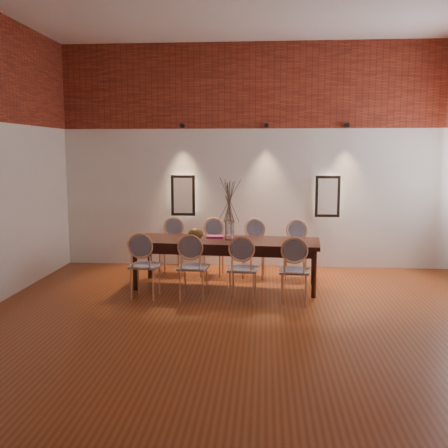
# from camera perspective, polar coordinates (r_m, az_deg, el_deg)

# --- Properties ---
(floor) EXTENTS (7.00, 7.00, 0.02)m
(floor) POSITION_cam_1_polar(r_m,az_deg,el_deg) (6.36, 2.61, -11.46)
(floor) COLOR brown
(floor) RESTS_ON ground
(wall_back) EXTENTS (7.00, 0.10, 4.00)m
(wall_back) POSITION_cam_1_polar(r_m,az_deg,el_deg) (9.55, 3.40, 7.32)
(wall_back) COLOR silver
(wall_back) RESTS_ON ground
(wall_front) EXTENTS (7.00, 0.10, 4.00)m
(wall_front) POSITION_cam_1_polar(r_m,az_deg,el_deg) (2.45, 0.14, 5.59)
(wall_front) COLOR silver
(wall_front) RESTS_ON ground
(brick_band_back) EXTENTS (7.00, 0.02, 1.50)m
(brick_band_back) POSITION_cam_1_polar(r_m,az_deg,el_deg) (9.55, 3.45, 14.84)
(brick_band_back) COLOR maroon
(brick_band_back) RESTS_ON ground
(niche_left) EXTENTS (0.36, 0.06, 0.66)m
(niche_left) POSITION_cam_1_polar(r_m,az_deg,el_deg) (9.59, -4.45, 3.12)
(niche_left) COLOR #FFEAC6
(niche_left) RESTS_ON wall_back
(niche_right) EXTENTS (0.36, 0.06, 0.66)m
(niche_right) POSITION_cam_1_polar(r_m,az_deg,el_deg) (9.54, 11.19, 2.97)
(niche_right) COLOR #FFEAC6
(niche_right) RESTS_ON wall_back
(spot_fixture_left) EXTENTS (0.08, 0.10, 0.08)m
(spot_fixture_left) POSITION_cam_1_polar(r_m,az_deg,el_deg) (9.54, -4.56, 10.61)
(spot_fixture_left) COLOR black
(spot_fixture_left) RESTS_ON wall_back
(spot_fixture_mid) EXTENTS (0.08, 0.10, 0.08)m
(spot_fixture_mid) POSITION_cam_1_polar(r_m,az_deg,el_deg) (9.43, 4.64, 10.64)
(spot_fixture_mid) COLOR black
(spot_fixture_mid) RESTS_ON wall_back
(spot_fixture_right) EXTENTS (0.08, 0.10, 0.08)m
(spot_fixture_right) POSITION_cam_1_polar(r_m,az_deg,el_deg) (9.53, 13.23, 10.43)
(spot_fixture_right) COLOR black
(spot_fixture_right) RESTS_ON wall_back
(dining_table) EXTENTS (2.90, 1.13, 0.75)m
(dining_table) POSITION_cam_1_polar(r_m,az_deg,el_deg) (8.12, 0.22, -4.33)
(dining_table) COLOR black
(dining_table) RESTS_ON floor
(chair_near_a) EXTENTS (0.47, 0.47, 0.94)m
(chair_near_a) POSITION_cam_1_polar(r_m,az_deg,el_deg) (7.64, -8.57, -4.48)
(chair_near_a) COLOR tan
(chair_near_a) RESTS_ON floor
(chair_near_b) EXTENTS (0.47, 0.47, 0.94)m
(chair_near_b) POSITION_cam_1_polar(r_m,az_deg,el_deg) (7.46, -3.35, -4.71)
(chair_near_b) COLOR tan
(chair_near_b) RESTS_ON floor
(chair_near_c) EXTENTS (0.47, 0.47, 0.94)m
(chair_near_c) POSITION_cam_1_polar(r_m,az_deg,el_deg) (7.34, 2.10, -4.90)
(chair_near_c) COLOR tan
(chair_near_c) RESTS_ON floor
(chair_near_d) EXTENTS (0.47, 0.47, 0.94)m
(chair_near_d) POSITION_cam_1_polar(r_m,az_deg,el_deg) (7.29, 7.66, -5.05)
(chair_near_d) COLOR tan
(chair_near_d) RESTS_ON floor
(chair_far_a) EXTENTS (0.47, 0.47, 0.94)m
(chair_far_a) POSITION_cam_1_polar(r_m,az_deg,el_deg) (9.02, -5.77, -2.52)
(chair_far_a) COLOR tan
(chair_far_a) RESTS_ON floor
(chair_far_b) EXTENTS (0.47, 0.47, 0.94)m
(chair_far_b) POSITION_cam_1_polar(r_m,az_deg,el_deg) (8.87, -1.33, -2.66)
(chair_far_b) COLOR tan
(chair_far_b) RESTS_ON floor
(chair_far_c) EXTENTS (0.47, 0.47, 0.94)m
(chair_far_c) POSITION_cam_1_polar(r_m,az_deg,el_deg) (8.78, 3.25, -2.79)
(chair_far_c) COLOR tan
(chair_far_c) RESTS_ON floor
(chair_far_d) EXTENTS (0.47, 0.47, 0.94)m
(chair_far_d) POSITION_cam_1_polar(r_m,az_deg,el_deg) (8.74, 7.89, -2.90)
(chair_far_d) COLOR tan
(chair_far_d) RESTS_ON floor
(vase) EXTENTS (0.14, 0.14, 0.30)m
(vase) POSITION_cam_1_polar(r_m,az_deg,el_deg) (8.02, 0.59, -0.68)
(vase) COLOR silver
(vase) RESTS_ON dining_table
(dried_branches) EXTENTS (0.50, 0.50, 0.70)m
(dried_branches) POSITION_cam_1_polar(r_m,az_deg,el_deg) (7.96, 0.59, 2.53)
(dried_branches) COLOR brown
(dried_branches) RESTS_ON vase
(bowl) EXTENTS (0.24, 0.24, 0.18)m
(bowl) POSITION_cam_1_polar(r_m,az_deg,el_deg) (8.07, -3.10, -1.06)
(bowl) COLOR brown
(bowl) RESTS_ON dining_table
(book) EXTENTS (0.27, 0.20, 0.03)m
(book) POSITION_cam_1_polar(r_m,az_deg,el_deg) (8.24, -0.94, -1.39)
(book) COLOR #9B1E69
(book) RESTS_ON dining_table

